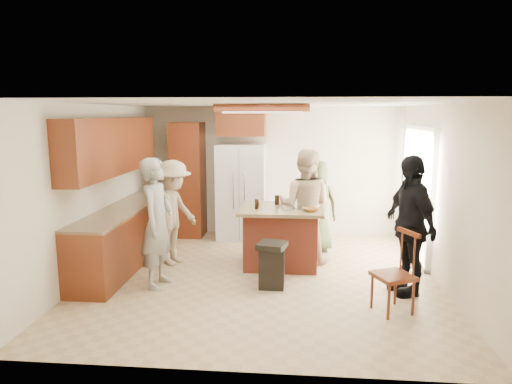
# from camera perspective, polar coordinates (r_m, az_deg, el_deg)

# --- Properties ---
(person_front_left) EXTENTS (0.53, 0.69, 1.78)m
(person_front_left) POSITION_cam_1_polar(r_m,az_deg,el_deg) (6.36, -12.22, -3.82)
(person_front_left) COLOR gray
(person_front_left) RESTS_ON ground
(person_behind_left) EXTENTS (0.98, 0.71, 1.81)m
(person_behind_left) POSITION_cam_1_polar(r_m,az_deg,el_deg) (7.35, 6.12, -1.70)
(person_behind_left) COLOR tan
(person_behind_left) RESTS_ON ground
(person_behind_right) EXTENTS (0.88, 0.67, 1.61)m
(person_behind_right) POSITION_cam_1_polar(r_m,az_deg,el_deg) (7.87, 7.45, -1.72)
(person_behind_right) COLOR #3B4327
(person_behind_right) RESTS_ON ground
(person_side_right) EXTENTS (0.85, 1.20, 1.85)m
(person_side_right) POSITION_cam_1_polar(r_m,az_deg,el_deg) (6.31, 18.62, -3.94)
(person_side_right) COLOR black
(person_side_right) RESTS_ON ground
(person_counter) EXTENTS (0.86, 1.18, 1.65)m
(person_counter) POSITION_cam_1_polar(r_m,az_deg,el_deg) (7.29, -10.40, -2.55)
(person_counter) COLOR tan
(person_counter) RESTS_ON ground
(left_cabinetry) EXTENTS (0.64, 3.00, 2.30)m
(left_cabinetry) POSITION_cam_1_polar(r_m,az_deg,el_deg) (7.42, -16.57, -1.57)
(left_cabinetry) COLOR maroon
(left_cabinetry) RESTS_ON ground
(back_wall_units) EXTENTS (1.80, 0.60, 2.45)m
(back_wall_units) POSITION_cam_1_polar(r_m,az_deg,el_deg) (8.80, -6.85, 3.30)
(back_wall_units) COLOR maroon
(back_wall_units) RESTS_ON ground
(refrigerator) EXTENTS (0.90, 0.76, 1.80)m
(refrigerator) POSITION_cam_1_polar(r_m,az_deg,el_deg) (8.66, -1.82, 0.06)
(refrigerator) COLOR white
(refrigerator) RESTS_ON ground
(kitchen_island) EXTENTS (1.28, 1.03, 0.93)m
(kitchen_island) POSITION_cam_1_polar(r_m,az_deg,el_deg) (7.17, 3.13, -5.51)
(kitchen_island) COLOR #A63F2A
(kitchen_island) RESTS_ON ground
(island_items) EXTENTS (0.99, 0.66, 0.15)m
(island_items) POSITION_cam_1_polar(r_m,az_deg,el_deg) (6.98, 5.09, -1.82)
(island_items) COLOR silver
(island_items) RESTS_ON kitchen_island
(trash_bin) EXTENTS (0.44, 0.44, 0.63)m
(trash_bin) POSITION_cam_1_polar(r_m,az_deg,el_deg) (6.34, 2.00, -9.03)
(trash_bin) COLOR black
(trash_bin) RESTS_ON ground
(spindle_chair) EXTENTS (0.56, 0.56, 0.99)m
(spindle_chair) POSITION_cam_1_polar(r_m,az_deg,el_deg) (5.78, 16.94, -9.96)
(spindle_chair) COLOR maroon
(spindle_chair) RESTS_ON ground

